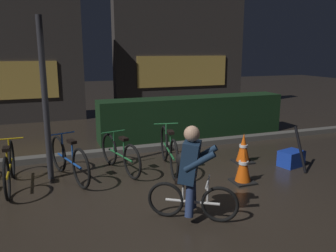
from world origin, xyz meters
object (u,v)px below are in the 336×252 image
at_px(parked_bike_left_mid, 9,167).
at_px(parked_bike_center_left, 69,160).
at_px(traffic_cone_near, 243,166).
at_px(parked_bike_center_right, 120,154).
at_px(street_post, 45,101).
at_px(closed_umbrella, 300,149).
at_px(blue_crate, 291,158).
at_px(cyclist, 191,173).
at_px(parked_bike_right_mid, 169,150).
at_px(traffic_cone_far, 243,149).

xyz_separation_m(parked_bike_left_mid, parked_bike_center_left, (0.92, 0.05, 0.00)).
bearing_deg(traffic_cone_near, parked_bike_center_left, 156.79).
relative_size(parked_bike_center_right, traffic_cone_near, 2.46).
relative_size(street_post, closed_umbrella, 3.17).
bearing_deg(parked_bike_center_left, blue_crate, -117.69).
height_order(traffic_cone_near, cyclist, cyclist).
bearing_deg(street_post, cyclist, -51.91).
height_order(parked_bike_center_right, blue_crate, parked_bike_center_right).
relative_size(cyclist, closed_umbrella, 1.47).
bearing_deg(parked_bike_center_left, parked_bike_right_mid, -110.52).
bearing_deg(closed_umbrella, traffic_cone_far, 38.54).
height_order(traffic_cone_far, cyclist, cyclist).
relative_size(parked_bike_center_right, parked_bike_right_mid, 0.85).
bearing_deg(parked_bike_right_mid, street_post, 93.51).
xyz_separation_m(street_post, parked_bike_center_right, (1.20, -0.06, -1.03)).
bearing_deg(parked_bike_left_mid, parked_bike_center_right, -85.50).
bearing_deg(parked_bike_center_right, closed_umbrella, -123.49).
bearing_deg(blue_crate, parked_bike_center_right, 164.85).
height_order(blue_crate, closed_umbrella, closed_umbrella).
bearing_deg(parked_bike_right_mid, cyclist, 178.74).
height_order(parked_bike_right_mid, traffic_cone_near, parked_bike_right_mid).
relative_size(parked_bike_right_mid, traffic_cone_near, 2.87).
bearing_deg(street_post, parked_bike_right_mid, -7.09).
distance_m(street_post, traffic_cone_near, 3.43).
relative_size(traffic_cone_far, blue_crate, 1.33).
height_order(parked_bike_center_left, blue_crate, parked_bike_center_left).
distance_m(traffic_cone_near, traffic_cone_far, 1.07).
height_order(parked_bike_left_mid, blue_crate, parked_bike_left_mid).
xyz_separation_m(parked_bike_center_left, parked_bike_center_right, (0.89, 0.09, -0.02)).
distance_m(parked_bike_center_right, parked_bike_right_mid, 0.89).
relative_size(parked_bike_center_left, parked_bike_right_mid, 0.92).
height_order(parked_bike_center_right, closed_umbrella, closed_umbrella).
relative_size(parked_bike_left_mid, traffic_cone_far, 2.80).
height_order(parked_bike_left_mid, parked_bike_center_right, parked_bike_left_mid).
bearing_deg(traffic_cone_far, parked_bike_center_right, 172.04).
bearing_deg(parked_bike_left_mid, street_post, -71.65).
bearing_deg(street_post, traffic_cone_far, -6.28).
bearing_deg(blue_crate, parked_bike_left_mid, 171.91).
distance_m(parked_bike_left_mid, blue_crate, 4.96).
bearing_deg(closed_umbrella, street_post, 70.45).
distance_m(traffic_cone_near, blue_crate, 1.37).
bearing_deg(traffic_cone_far, parked_bike_left_mid, 177.39).
bearing_deg(closed_umbrella, parked_bike_left_mid, 74.53).
bearing_deg(parked_bike_center_right, parked_bike_left_mid, 80.46).
height_order(parked_bike_left_mid, cyclist, cyclist).
xyz_separation_m(blue_crate, cyclist, (-2.63, -1.23, 0.48)).
distance_m(street_post, parked_bike_center_right, 1.58).
height_order(traffic_cone_near, blue_crate, traffic_cone_near).
bearing_deg(traffic_cone_near, parked_bike_right_mid, 131.58).
height_order(parked_bike_right_mid, traffic_cone_far, parked_bike_right_mid).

